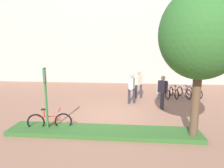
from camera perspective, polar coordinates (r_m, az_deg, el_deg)
The scene contains 11 objects.
ground_plane at distance 9.35m, azimuth 0.16°, elevation -8.95°, with size 60.00×60.00×0.00m, color #936651.
building_facade at distance 17.80m, azimuth 2.79°, elevation 16.65°, with size 28.00×1.20×10.00m, color #B2ADA3.
planter_strip at distance 7.46m, azimuth -2.57°, elevation -13.57°, with size 7.00×1.10×0.16m, color #336028.
tree_sidewalk at distance 6.96m, azimuth 24.32°, elevation 12.93°, with size 2.65×2.65×5.00m.
parking_sign_post at distance 7.55m, azimuth -18.63°, elevation -1.80°, with size 0.08×0.36×2.42m.
bike_at_sign at distance 8.01m, azimuth -17.52°, elevation -10.24°, with size 1.66×0.46×0.86m.
bike_rack_cluster at distance 13.15m, azimuth 18.77°, elevation -2.18°, with size 2.64×1.73×0.83m.
bollard_steel at distance 12.56m, azimuth 13.12°, elevation -1.99°, with size 0.16×0.16×0.90m, color #ADADB2.
person_casual_tan at distance 11.05m, azimuth 5.72°, elevation -0.65°, with size 0.42×0.59×1.72m.
person_shirt_white at distance 12.31m, azimuth 7.71°, elevation 0.47°, with size 0.47×0.45×1.72m.
person_suited_navy at distance 10.34m, azimuth 14.38°, elevation -1.72°, with size 0.45×0.46×1.72m.
Camera 1 is at (0.77, -8.78, 3.14)m, focal length 31.69 mm.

